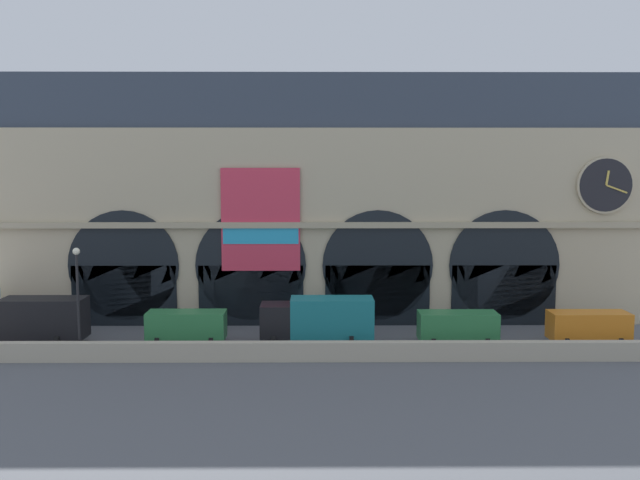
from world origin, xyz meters
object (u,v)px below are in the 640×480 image
at_px(van_east, 589,326).
at_px(van_mideast, 458,326).
at_px(box_truck_center, 319,319).
at_px(box_truck_west, 30,319).
at_px(van_midwest, 187,326).
at_px(street_lamp_quayside, 78,288).

bearing_deg(van_east, van_mideast, 179.97).
height_order(box_truck_center, van_east, box_truck_center).
relative_size(van_mideast, van_east, 1.00).
xyz_separation_m(box_truck_west, van_mideast, (28.50, -0.34, -0.45)).
relative_size(van_midwest, van_mideast, 1.00).
distance_m(van_mideast, street_lamp_quayside, 24.53).
xyz_separation_m(box_truck_center, van_mideast, (9.27, -0.26, -0.45)).
distance_m(van_midwest, box_truck_center, 8.85).
xyz_separation_m(box_truck_west, van_midwest, (10.39, 0.01, -0.45)).
relative_size(box_truck_center, van_mideast, 1.44).
relative_size(van_midwest, street_lamp_quayside, 0.75).
bearing_deg(van_east, box_truck_center, 179.17).
height_order(box_truck_west, van_east, box_truck_west).
relative_size(van_east, street_lamp_quayside, 0.75).
bearing_deg(van_mideast, van_midwest, 178.88).
xyz_separation_m(van_east, street_lamp_quayside, (-32.88, -3.05, 3.17)).
xyz_separation_m(van_midwest, van_east, (26.86, -0.36, 0.00)).
bearing_deg(box_truck_center, box_truck_west, 179.74).
distance_m(box_truck_center, van_mideast, 9.28).
height_order(box_truck_west, van_mideast, box_truck_west).
bearing_deg(street_lamp_quayside, van_east, 5.29).
bearing_deg(box_truck_center, van_mideast, -1.58).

